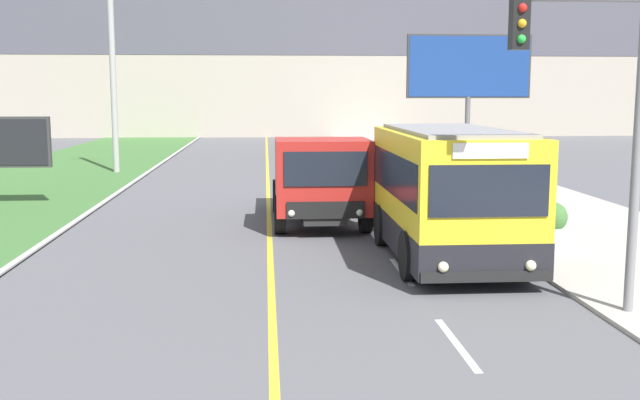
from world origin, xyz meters
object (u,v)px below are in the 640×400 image
dump_truck (320,182)px  car_distant (348,154)px  planter_round_second (497,201)px  city_bus (449,195)px  traffic_light_mast (601,102)px  utility_pole_far (113,65)px  planter_round_near (551,228)px  billboard_large (469,70)px

dump_truck → car_distant: (2.58, 16.22, -0.57)m
car_distant → planter_round_second: size_ratio=3.64×
city_bus → traffic_light_mast: traffic_light_mast is taller
dump_truck → utility_pole_far: (-8.53, 14.91, 3.75)m
dump_truck → car_distant: bearing=81.0°
dump_truck → planter_round_near: 6.51m
utility_pole_far → traffic_light_mast: size_ratio=1.77×
car_distant → planter_round_near: bearing=-82.6°
utility_pole_far → billboard_large: (16.42, -1.26, -0.24)m
billboard_large → planter_round_near: billboard_large is taller
utility_pole_far → planter_round_second: size_ratio=8.38×
car_distant → traffic_light_mast: bearing=-87.0°
car_distant → planter_round_second: (2.62, -15.87, -0.09)m
utility_pole_far → traffic_light_mast: (12.44, -23.83, -1.43)m
city_bus → planter_round_near: bearing=16.2°
planter_round_near → planter_round_second: bearing=89.7°
planter_round_second → planter_round_near: bearing=-90.3°
dump_truck → planter_round_near: (5.18, -3.89, -0.69)m
billboard_large → planter_round_second: bearing=-101.5°
utility_pole_far → planter_round_near: bearing=-53.9°
traffic_light_mast → billboard_large: 22.95m
car_distant → utility_pole_far: 11.99m
city_bus → utility_pole_far: size_ratio=0.60×
planter_round_second → car_distant: bearing=99.4°
planter_round_near → utility_pole_far: bearing=126.1°
billboard_large → dump_truck: bearing=-120.0°
utility_pole_far → traffic_light_mast: utility_pole_far is taller
planter_round_second → billboard_large: bearing=78.5°
car_distant → traffic_light_mast: 25.34m
car_distant → billboard_large: bearing=-25.8°
car_distant → utility_pole_far: utility_pole_far is taller
dump_truck → planter_round_second: bearing=3.9°
utility_pole_far → planter_round_near: 23.69m
dump_truck → utility_pole_far: utility_pole_far is taller
traffic_light_mast → planter_round_near: (1.27, 5.02, -3.01)m
traffic_light_mast → planter_round_near: bearing=75.8°
traffic_light_mast → planter_round_second: 9.82m
dump_truck → planter_round_second: size_ratio=5.36×
planter_round_second → dump_truck: bearing=-176.1°
planter_round_near → car_distant: bearing=97.4°
dump_truck → planter_round_near: size_ratio=5.65×
city_bus → planter_round_near: city_bus is taller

